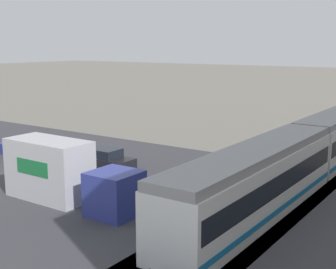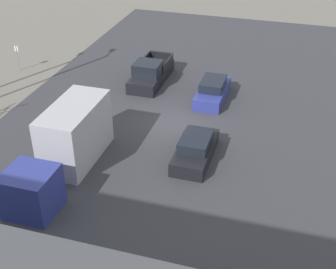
{
  "view_description": "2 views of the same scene",
  "coord_description": "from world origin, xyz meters",
  "px_view_note": "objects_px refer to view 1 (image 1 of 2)",
  "views": [
    {
      "loc": [
        20.96,
        25.11,
        8.55
      ],
      "look_at": [
        -5.0,
        7.08,
        2.45
      ],
      "focal_mm": 50.0,
      "sensor_mm": 36.0,
      "label": 1
    },
    {
      "loc": [
        -7.28,
        25.11,
        15.23
      ],
      "look_at": [
        -1.36,
        5.48,
        2.65
      ],
      "focal_mm": 50.0,
      "sensor_mm": 36.0,
      "label": 2
    }
  ],
  "objects_px": {
    "box_truck": "(64,174)",
    "sedan_car_1": "(104,160)",
    "sedan_car_0": "(26,148)",
    "light_rail_tram": "(308,153)"
  },
  "relations": [
    {
      "from": "box_truck",
      "to": "sedan_car_1",
      "type": "xyz_separation_m",
      "value": [
        -6.44,
        -3.02,
        -0.95
      ]
    },
    {
      "from": "sedan_car_0",
      "to": "light_rail_tram",
      "type": "bearing_deg",
      "value": 107.14
    },
    {
      "from": "light_rail_tram",
      "to": "box_truck",
      "type": "xyz_separation_m",
      "value": [
        11.98,
        -9.4,
        -0.16
      ]
    },
    {
      "from": "light_rail_tram",
      "to": "sedan_car_1",
      "type": "distance_m",
      "value": 13.64
    },
    {
      "from": "light_rail_tram",
      "to": "sedan_car_0",
      "type": "relative_size",
      "value": 7.02
    },
    {
      "from": "light_rail_tram",
      "to": "box_truck",
      "type": "bearing_deg",
      "value": -38.1
    },
    {
      "from": "light_rail_tram",
      "to": "box_truck",
      "type": "height_order",
      "value": "light_rail_tram"
    },
    {
      "from": "sedan_car_1",
      "to": "sedan_car_0",
      "type": "bearing_deg",
      "value": 94.72
    },
    {
      "from": "sedan_car_0",
      "to": "sedan_car_1",
      "type": "relative_size",
      "value": 1.02
    },
    {
      "from": "box_truck",
      "to": "sedan_car_1",
      "type": "distance_m",
      "value": 7.17
    }
  ]
}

